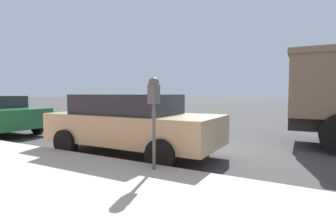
% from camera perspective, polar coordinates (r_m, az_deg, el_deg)
% --- Properties ---
extents(ground_plane, '(220.00, 220.00, 0.00)m').
position_cam_1_polar(ground_plane, '(7.26, 3.37, -8.06)').
color(ground_plane, '#3D3A3A').
extents(sidewalk, '(5.00, 56.00, 0.16)m').
position_cam_1_polar(sidewalk, '(3.80, -31.39, -18.72)').
color(sidewalk, '#B7B2A3').
rests_on(sidewalk, ground_plane).
extents(parking_meter, '(0.21, 0.19, 1.64)m').
position_cam_1_polar(parking_meter, '(4.60, -3.10, 2.80)').
color(parking_meter, '#4C5156').
rests_on(parking_meter, sidewalk).
extents(car_tan, '(2.09, 4.38, 1.50)m').
position_cam_1_polar(car_tan, '(6.62, -7.96, -2.29)').
color(car_tan, tan).
rests_on(car_tan, ground_plane).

